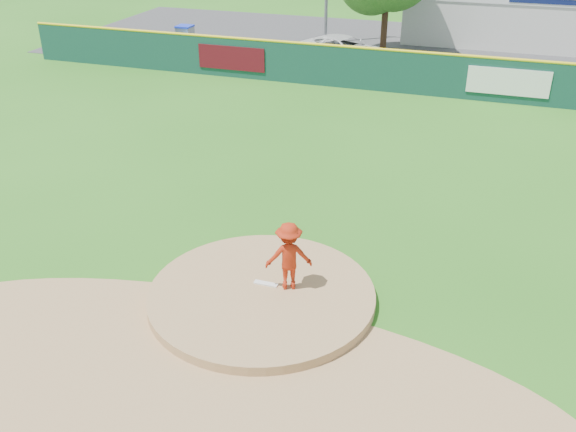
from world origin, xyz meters
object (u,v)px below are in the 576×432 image
(van, at_px, (344,50))
(playground_slide, at_px, (185,37))
(pitcher, at_px, (289,256))
(pool_building_grp, at_px, (533,13))

(van, xyz_separation_m, playground_slide, (-9.82, 0.27, -0.04))
(van, bearing_deg, pitcher, -146.34)
(playground_slide, bearing_deg, van, -1.56)
(pitcher, bearing_deg, van, -102.12)
(pitcher, distance_m, playground_slide, 26.35)
(pitcher, xyz_separation_m, van, (-4.22, 22.02, -0.37))
(pitcher, distance_m, van, 22.43)
(van, relative_size, pool_building_grp, 0.35)
(van, distance_m, playground_slide, 9.82)
(van, bearing_deg, playground_slide, 111.24)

